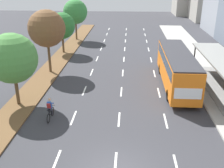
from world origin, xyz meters
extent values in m
cube|color=brown|center=(-8.30, 20.00, 0.06)|extent=(2.60, 52.00, 0.12)
cube|color=#ADAAA3|center=(9.25, 20.00, 0.07)|extent=(4.50, 52.00, 0.15)
cube|color=white|center=(-3.50, 0.76, 0.00)|extent=(0.14, 2.19, 0.01)
cube|color=white|center=(-3.50, 5.93, 0.00)|extent=(0.14, 2.19, 0.01)
cube|color=white|center=(-3.50, 11.10, 0.00)|extent=(0.14, 2.19, 0.01)
cube|color=white|center=(-3.50, 16.27, 0.00)|extent=(0.14, 2.19, 0.01)
cube|color=white|center=(-3.50, 21.44, 0.00)|extent=(0.14, 2.19, 0.01)
cube|color=white|center=(-3.50, 26.61, 0.00)|extent=(0.14, 2.19, 0.01)
cube|color=white|center=(-3.50, 31.78, 0.00)|extent=(0.14, 2.19, 0.01)
cube|color=white|center=(-3.50, 36.95, 0.00)|extent=(0.14, 2.19, 0.01)
cube|color=white|center=(-3.50, 42.12, 0.00)|extent=(0.14, 2.19, 0.01)
cube|color=white|center=(0.00, 0.76, 0.00)|extent=(0.14, 2.19, 0.01)
cube|color=white|center=(0.00, 5.93, 0.00)|extent=(0.14, 2.19, 0.01)
cube|color=white|center=(0.00, 11.10, 0.00)|extent=(0.14, 2.19, 0.01)
cube|color=white|center=(0.00, 16.27, 0.00)|extent=(0.14, 2.19, 0.01)
cube|color=white|center=(0.00, 21.44, 0.00)|extent=(0.14, 2.19, 0.01)
cube|color=white|center=(0.00, 26.61, 0.00)|extent=(0.14, 2.19, 0.01)
cube|color=white|center=(0.00, 31.78, 0.00)|extent=(0.14, 2.19, 0.01)
cube|color=white|center=(0.00, 36.95, 0.00)|extent=(0.14, 2.19, 0.01)
cube|color=white|center=(0.00, 42.12, 0.00)|extent=(0.14, 2.19, 0.01)
cube|color=white|center=(3.50, 0.76, 0.00)|extent=(0.14, 2.19, 0.01)
cube|color=white|center=(3.50, 5.93, 0.00)|extent=(0.14, 2.19, 0.01)
cube|color=white|center=(3.50, 11.10, 0.00)|extent=(0.14, 2.19, 0.01)
cube|color=white|center=(3.50, 16.27, 0.00)|extent=(0.14, 2.19, 0.01)
cube|color=white|center=(3.50, 21.44, 0.00)|extent=(0.14, 2.19, 0.01)
cube|color=white|center=(3.50, 26.61, 0.00)|extent=(0.14, 2.19, 0.01)
cube|color=white|center=(3.50, 31.78, 0.00)|extent=(0.14, 2.19, 0.01)
cube|color=white|center=(3.50, 36.95, 0.00)|extent=(0.14, 2.19, 0.01)
cube|color=white|center=(3.50, 42.12, 0.00)|extent=(0.14, 2.19, 0.01)
cube|color=gray|center=(9.25, 11.52, 0.20)|extent=(2.60, 13.53, 0.10)
cylinder|color=#56565B|center=(8.07, 18.03, 1.55)|extent=(0.16, 0.16, 2.60)
cylinder|color=#56565B|center=(10.43, 18.03, 1.55)|extent=(0.16, 0.16, 2.60)
cube|color=orange|center=(5.25, 12.95, 1.85)|extent=(2.50, 11.20, 2.80)
cube|color=#2D3D4C|center=(5.25, 12.95, 2.70)|extent=(2.54, 10.30, 0.90)
cube|color=#333338|center=(5.25, 12.95, 3.31)|extent=(2.45, 10.98, 0.12)
cube|color=#2D3D4C|center=(5.25, 18.57, 2.20)|extent=(2.25, 0.06, 1.54)
cube|color=white|center=(5.25, 7.33, 1.65)|extent=(2.12, 0.04, 0.90)
cylinder|color=black|center=(4.15, 16.42, 0.50)|extent=(0.30, 1.00, 1.00)
cylinder|color=black|center=(6.35, 16.42, 0.50)|extent=(0.30, 1.00, 1.00)
cylinder|color=black|center=(4.15, 9.48, 0.50)|extent=(0.30, 1.00, 1.00)
cylinder|color=black|center=(6.35, 9.48, 0.50)|extent=(0.30, 1.00, 1.00)
torus|color=black|center=(-5.18, 6.19, 0.36)|extent=(0.06, 0.72, 0.72)
torus|color=black|center=(-5.18, 5.09, 0.36)|extent=(0.06, 0.72, 0.72)
cylinder|color=black|center=(-5.18, 5.64, 0.64)|extent=(0.05, 0.94, 0.05)
cylinder|color=black|center=(-5.18, 5.54, 0.46)|extent=(0.05, 0.57, 0.42)
cylinder|color=black|center=(-5.18, 5.44, 0.66)|extent=(0.04, 0.04, 0.40)
cube|color=black|center=(-5.18, 5.44, 0.86)|extent=(0.12, 0.24, 0.06)
cylinder|color=black|center=(-5.18, 6.14, 0.91)|extent=(0.46, 0.04, 0.04)
cube|color=#234CA8|center=(-5.18, 5.62, 1.19)|extent=(0.30, 0.36, 0.59)
cube|color=#A82323|center=(-5.18, 5.46, 1.21)|extent=(0.26, 0.26, 0.42)
sphere|color=tan|center=(-5.18, 5.74, 1.61)|extent=(0.20, 0.20, 0.20)
cylinder|color=#23232D|center=(-5.30, 5.59, 0.79)|extent=(0.12, 0.42, 0.25)
cylinder|color=#23232D|center=(-5.30, 5.76, 0.53)|extent=(0.10, 0.17, 0.41)
cylinder|color=#23232D|center=(-5.06, 5.59, 0.79)|extent=(0.12, 0.42, 0.25)
cylinder|color=#23232D|center=(-5.06, 5.76, 0.53)|extent=(0.10, 0.17, 0.41)
cylinder|color=#234CA8|center=(-5.35, 5.84, 1.24)|extent=(0.09, 0.47, 0.28)
cylinder|color=#234CA8|center=(-5.01, 5.84, 1.24)|extent=(0.09, 0.47, 0.28)
cylinder|color=brown|center=(-8.53, 7.84, 1.34)|extent=(0.28, 0.28, 2.45)
sphere|color=#4C8E42|center=(-8.53, 7.84, 4.07)|extent=(3.99, 3.99, 3.99)
cylinder|color=brown|center=(-8.08, 15.88, 1.78)|extent=(0.28, 0.28, 3.32)
sphere|color=brown|center=(-8.08, 15.88, 4.92)|extent=(3.94, 3.94, 3.94)
cylinder|color=brown|center=(-8.50, 23.92, 1.29)|extent=(0.28, 0.28, 2.33)
sphere|color=#2D7533|center=(-8.50, 23.92, 3.78)|extent=(3.55, 3.55, 3.55)
cylinder|color=brown|center=(-8.18, 31.96, 1.63)|extent=(0.28, 0.28, 3.02)
sphere|color=#38843D|center=(-8.18, 31.96, 4.60)|extent=(3.91, 3.91, 3.91)
camera|label=1|loc=(0.61, -11.71, 10.16)|focal=42.70mm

